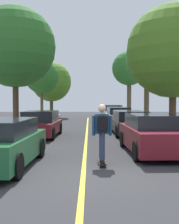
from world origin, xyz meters
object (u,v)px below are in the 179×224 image
parked_car_left_nearest (0,143)px  street_tree_left_nearest (15,47)px  parked_car_right_near (130,122)px  parked_car_right_far (118,116)px  street_tree_right_near (147,64)px  street_tree_right_nearest (173,51)px  skateboarder (102,129)px  street_tree_left_near (42,76)px  skateboard (102,162)px  street_tree_left_far (51,82)px  parked_car_right_nearest (152,134)px  parked_car_right_farthest (112,112)px  parked_car_left_near (41,124)px  street_tree_right_far (129,69)px

parked_car_left_nearest → street_tree_left_nearest: street_tree_left_nearest is taller
parked_car_left_nearest → parked_car_right_near: size_ratio=0.89×
parked_car_right_far → street_tree_right_near: street_tree_right_near is taller
street_tree_right_nearest → skateboarder: bearing=-124.8°
street_tree_left_near → skateboard: (4.58, -16.73, -3.92)m
skateboard → street_tree_left_near: bearing=105.3°
street_tree_left_nearest → street_tree_right_near: street_tree_left_nearest is taller
parked_car_left_nearest → street_tree_left_far: street_tree_left_far is taller
parked_car_left_nearest → street_tree_left_far: bearing=94.1°
street_tree_left_near → skateboarder: size_ratio=3.23×
skateboard → skateboarder: size_ratio=0.51×
parked_car_right_nearest → street_tree_left_nearest: size_ratio=0.59×
street_tree_left_nearest → street_tree_left_near: street_tree_left_nearest is taller
parked_car_right_near → street_tree_left_far: bearing=112.6°
parked_car_left_nearest → skateboarder: 2.95m
parked_car_right_farthest → street_tree_left_nearest: street_tree_left_nearest is taller
parked_car_right_farthest → skateboard: 19.56m
parked_car_right_near → parked_car_right_farthest: (-0.00, 11.93, 0.06)m
street_tree_left_nearest → skateboarder: street_tree_left_nearest is taller
parked_car_left_near → parked_car_right_nearest: bearing=-43.9°
parked_car_left_near → street_tree_right_far: 15.24m
street_tree_left_near → street_tree_right_far: street_tree_right_far is taller
street_tree_left_near → parked_car_right_farthest: bearing=22.9°
street_tree_right_near → street_tree_left_far: bearing=124.2°
parked_car_right_farthest → street_tree_left_near: size_ratio=0.85×
street_tree_right_near → street_tree_left_nearest: bearing=-158.8°
street_tree_left_nearest → skateboard: bearing=-60.0°
street_tree_left_near → parked_car_left_nearest: bearing=-84.4°
street_tree_left_near → skateboard: bearing=-74.7°
parked_car_right_far → street_tree_left_near: (-6.46, 2.73, 3.33)m
parked_car_right_farthest → skateboard: parked_car_right_farthest is taller
parked_car_right_near → street_tree_right_far: (1.66, 12.04, 4.35)m
skateboarder → street_tree_left_far: bearing=101.2°
parked_car_left_nearest → parked_car_right_near: bearing=58.2°
parked_car_left_nearest → street_tree_right_near: size_ratio=0.72×
parked_car_right_near → skateboarder: (-1.88, -7.57, 0.40)m
parked_car_right_near → skateboard: size_ratio=5.46×
parked_car_right_farthest → street_tree_right_far: 4.60m
street_tree_right_far → skateboard: bearing=-100.2°
street_tree_left_near → street_tree_left_far: street_tree_left_far is taller
street_tree_right_near → parked_car_right_farthest: bearing=101.2°
parked_car_right_far → parked_car_right_farthest: (-0.00, 5.47, 0.04)m
street_tree_left_nearest → skateboard: 10.35m
parked_car_left_nearest → street_tree_right_far: size_ratio=0.62×
street_tree_left_near → skateboard: 17.78m
street_tree_left_nearest → street_tree_right_near: size_ratio=1.24×
parked_car_left_nearest → parked_car_right_far: bearing=71.3°
street_tree_right_far → street_tree_left_far: bearing=156.9°
street_tree_right_near → street_tree_right_nearest: bearing=-90.0°
parked_car_right_farthest → street_tree_left_far: size_ratio=0.77×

